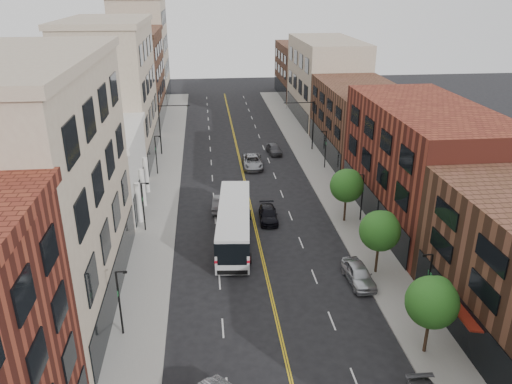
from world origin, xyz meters
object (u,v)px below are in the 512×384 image
object	(u,v)px
car_lane_behind	(220,203)
car_lane_c	(274,149)
car_lane_a	(268,215)
city_bus	(234,221)
car_lane_b	(253,162)
car_parked_far	(359,274)

from	to	relation	value
car_lane_behind	car_lane_c	world-z (taller)	car_lane_behind
car_lane_behind	car_lane_a	world-z (taller)	car_lane_behind
car_lane_behind	car_lane_a	xyz separation A→B (m)	(4.84, -3.17, -0.10)
car_lane_behind	car_lane_a	distance (m)	5.78
city_bus	car_lane_b	size ratio (longest dim) A/B	2.42
car_lane_b	car_lane_c	size ratio (longest dim) A/B	1.35
city_bus	car_lane_a	size ratio (longest dim) A/B	3.02
car_lane_behind	car_lane_c	xyz separation A→B (m)	(8.48, 18.62, -0.04)
city_bus	car_parked_far	xyz separation A→B (m)	(9.69, -8.45, -1.22)
car_lane_b	car_parked_far	bearing A→B (deg)	-76.73
car_lane_behind	car_lane_a	bearing A→B (deg)	152.65
car_lane_b	car_lane_c	world-z (taller)	car_lane_b
city_bus	car_lane_b	distance (m)	20.70
car_lane_a	car_lane_c	size ratio (longest dim) A/B	1.08
car_lane_a	car_parked_far	bearing A→B (deg)	-62.27
car_parked_far	car_lane_behind	xyz separation A→B (m)	(-10.74, 15.54, -0.04)
car_parked_far	car_lane_c	bearing A→B (deg)	90.64
city_bus	car_lane_behind	size ratio (longest dim) A/B	2.99
car_lane_a	car_lane_b	world-z (taller)	car_lane_b
car_parked_far	car_lane_b	distance (m)	29.37
city_bus	car_lane_behind	bearing A→B (deg)	103.59
car_lane_behind	car_lane_b	bearing A→B (deg)	-104.21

